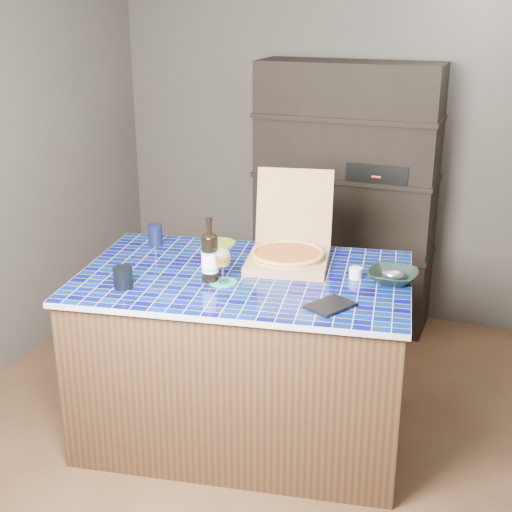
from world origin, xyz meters
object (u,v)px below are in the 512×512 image
at_px(wine_glass, 223,259).
at_px(dvd_case, 330,306).
at_px(kitchen_island, 245,355).
at_px(mead_bottle, 210,257).
at_px(bowl, 393,276).
at_px(pizza_box, 289,252).

distance_m(wine_glass, dvd_case, 0.58).
height_order(kitchen_island, mead_bottle, mead_bottle).
distance_m(kitchen_island, mead_bottle, 0.60).
distance_m(kitchen_island, wine_glass, 0.59).
bearing_deg(mead_bottle, dvd_case, -8.05).
height_order(kitchen_island, bowl, bowl).
distance_m(wine_glass, bowl, 0.82).
xyz_separation_m(kitchen_island, bowl, (0.70, 0.17, 0.47)).
xyz_separation_m(kitchen_island, mead_bottle, (-0.12, -0.14, 0.57)).
bearing_deg(bowl, pizza_box, 174.23).
xyz_separation_m(pizza_box, dvd_case, (0.35, -0.46, -0.05)).
height_order(wine_glass, dvd_case, wine_glass).
height_order(pizza_box, mead_bottle, pizza_box).
height_order(pizza_box, dvd_case, pizza_box).
height_order(mead_bottle, wine_glass, mead_bottle).
bearing_deg(pizza_box, dvd_case, -63.76).
height_order(kitchen_island, dvd_case, dvd_case).
relative_size(mead_bottle, dvd_case, 1.58).
bearing_deg(pizza_box, kitchen_island, -135.24).
xyz_separation_m(pizza_box, wine_glass, (-0.21, -0.36, 0.06)).
distance_m(kitchen_island, pizza_box, 0.58).
bearing_deg(kitchen_island, pizza_box, 46.55).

